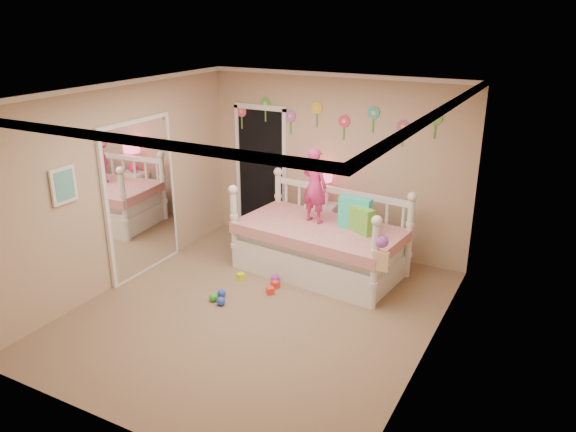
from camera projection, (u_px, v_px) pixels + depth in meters
The scene contains 18 objects.
floor at pixel (257, 312), 6.73m from camera, with size 4.00×4.50×0.01m, color #7F684C.
ceiling at pixel (252, 92), 5.83m from camera, with size 4.00×4.50×0.01m, color white.
back_wall at pixel (335, 164), 8.15m from camera, with size 4.00×0.01×2.60m, color tan.
left_wall at pixel (121, 185), 7.16m from camera, with size 0.01×4.50×2.60m, color tan.
right_wall at pixel (433, 243), 5.40m from camera, with size 0.01×4.50×2.60m, color tan.
crown_molding at pixel (253, 95), 5.84m from camera, with size 4.00×4.50×0.06m, color white, non-canonical shape.
daybed at pixel (320, 230), 7.57m from camera, with size 2.25×1.21×1.22m, color white, non-canonical shape.
pillow_turquoise at pixel (355, 213), 7.38m from camera, with size 0.43×0.15×0.43m, color #27C5A1.
pillow_lime at pixel (362, 220), 7.25m from camera, with size 0.36×0.13×0.34m, color #69C23B.
child at pixel (315, 185), 7.51m from camera, with size 0.38×0.25×1.03m, color #D02F78.
nightstand at pixel (322, 227), 8.37m from camera, with size 0.44×0.33×0.73m, color white.
table_lamp at pixel (323, 177), 8.10m from camera, with size 0.28×0.28×0.61m.
closet_doorway at pixel (261, 171), 8.77m from camera, with size 0.90×0.04×2.07m, color black.
flower_decals at pixel (330, 120), 7.95m from camera, with size 3.40×0.02×0.50m, color #B2668C, non-canonical shape.
mirror_closet at pixel (141, 198), 7.48m from camera, with size 0.07×1.30×2.10m, color white.
wall_picture at pixel (64, 185), 6.32m from camera, with size 0.05×0.34×0.42m, color white.
hanging_bag at pixel (381, 254), 6.52m from camera, with size 0.20×0.16×0.36m, color beige, non-canonical shape.
toy_scatter at pixel (244, 287), 7.22m from camera, with size 0.80×1.30×0.11m, color #996666, non-canonical shape.
Camera 1 is at (3.10, -5.05, 3.41)m, focal length 35.00 mm.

